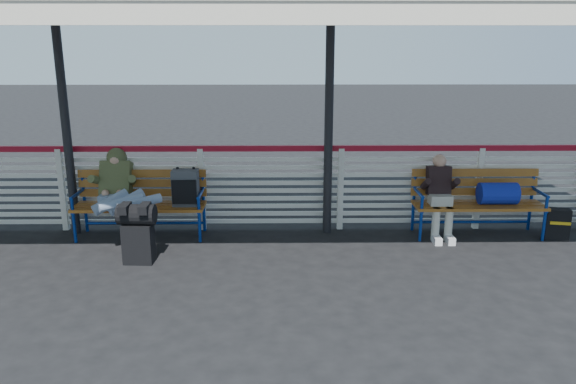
{
  "coord_description": "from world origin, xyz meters",
  "views": [
    {
      "loc": [
        1.15,
        -5.92,
        2.67
      ],
      "look_at": [
        1.23,
        1.0,
        0.8
      ],
      "focal_mm": 35.0,
      "sensor_mm": 36.0,
      "label": 1
    }
  ],
  "objects_px": {
    "luggage_stack": "(138,231)",
    "traveler_man": "(122,196)",
    "suitcase_side": "(557,224)",
    "companion_person": "(440,195)",
    "bench_left": "(157,194)",
    "bench_right": "(486,195)"
  },
  "relations": [
    {
      "from": "bench_left",
      "to": "companion_person",
      "type": "relative_size",
      "value": 1.57
    },
    {
      "from": "luggage_stack",
      "to": "bench_right",
      "type": "bearing_deg",
      "value": 15.52
    },
    {
      "from": "traveler_man",
      "to": "suitcase_side",
      "type": "relative_size",
      "value": 3.54
    },
    {
      "from": "traveler_man",
      "to": "companion_person",
      "type": "distance_m",
      "value": 4.33
    },
    {
      "from": "bench_left",
      "to": "luggage_stack",
      "type": "bearing_deg",
      "value": -92.21
    },
    {
      "from": "bench_left",
      "to": "suitcase_side",
      "type": "relative_size",
      "value": 4.07
    },
    {
      "from": "luggage_stack",
      "to": "bench_left",
      "type": "height_order",
      "value": "bench_left"
    },
    {
      "from": "bench_left",
      "to": "companion_person",
      "type": "bearing_deg",
      "value": -0.76
    },
    {
      "from": "traveler_man",
      "to": "companion_person",
      "type": "relative_size",
      "value": 1.36
    },
    {
      "from": "bench_left",
      "to": "traveler_man",
      "type": "height_order",
      "value": "traveler_man"
    },
    {
      "from": "luggage_stack",
      "to": "companion_person",
      "type": "height_order",
      "value": "companion_person"
    },
    {
      "from": "bench_left",
      "to": "suitcase_side",
      "type": "distance_m",
      "value": 5.55
    },
    {
      "from": "luggage_stack",
      "to": "traveler_man",
      "type": "xyz_separation_m",
      "value": [
        -0.35,
        0.65,
        0.27
      ]
    },
    {
      "from": "bench_right",
      "to": "companion_person",
      "type": "distance_m",
      "value": 0.66
    },
    {
      "from": "luggage_stack",
      "to": "bench_left",
      "type": "relative_size",
      "value": 0.42
    },
    {
      "from": "companion_person",
      "to": "suitcase_side",
      "type": "bearing_deg",
      "value": -5.99
    },
    {
      "from": "traveler_man",
      "to": "companion_person",
      "type": "height_order",
      "value": "traveler_man"
    },
    {
      "from": "bench_right",
      "to": "traveler_man",
      "type": "xyz_separation_m",
      "value": [
        -4.98,
        -0.34,
        0.1
      ]
    },
    {
      "from": "bench_right",
      "to": "companion_person",
      "type": "bearing_deg",
      "value": -175.97
    },
    {
      "from": "companion_person",
      "to": "suitcase_side",
      "type": "height_order",
      "value": "companion_person"
    },
    {
      "from": "traveler_man",
      "to": "bench_right",
      "type": "bearing_deg",
      "value": 3.93
    },
    {
      "from": "luggage_stack",
      "to": "traveler_man",
      "type": "bearing_deg",
      "value": 121.7
    }
  ]
}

